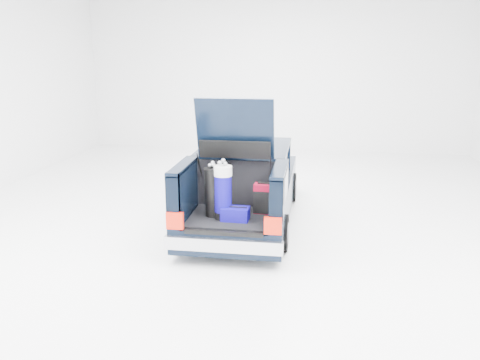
% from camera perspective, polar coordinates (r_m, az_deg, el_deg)
% --- Properties ---
extents(ground, '(14.00, 14.00, 0.00)m').
position_cam_1_polar(ground, '(9.79, 0.44, -4.63)').
color(ground, white).
rests_on(ground, ground).
extents(car, '(1.87, 4.65, 2.47)m').
position_cam_1_polar(car, '(9.69, 0.54, -0.67)').
color(car, black).
rests_on(car, ground).
extents(red_suitcase, '(0.32, 0.21, 0.52)m').
position_cam_1_polar(red_suitcase, '(8.32, 2.66, -2.09)').
color(red_suitcase, maroon).
rests_on(red_suitcase, car).
extents(black_golf_bag, '(0.32, 0.34, 0.89)m').
position_cam_1_polar(black_golf_bag, '(8.12, -3.10, -1.35)').
color(black_golf_bag, black).
rests_on(black_golf_bag, car).
extents(blue_golf_bag, '(0.34, 0.34, 0.97)m').
position_cam_1_polar(blue_golf_bag, '(8.01, -1.91, -1.32)').
color(blue_golf_bag, black).
rests_on(blue_golf_bag, car).
extents(blue_duffel, '(0.44, 0.29, 0.23)m').
position_cam_1_polar(blue_duffel, '(8.01, -0.53, -3.81)').
color(blue_duffel, '#0D0574').
rests_on(blue_duffel, car).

